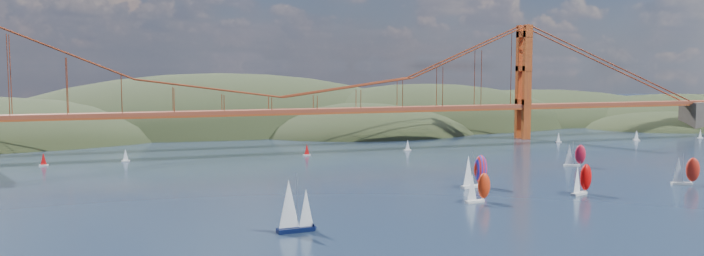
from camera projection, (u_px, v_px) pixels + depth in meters
name	position (u px, v px, depth m)	size (l,w,h in m)	color
headlands	(318.00, 147.00, 403.91)	(725.00, 225.00, 96.00)	black
bridge	(277.00, 73.00, 292.18)	(552.00, 12.00, 55.00)	#964026
sloop_navy	(294.00, 206.00, 145.50)	(8.33, 4.96, 12.66)	black
racer_0	(478.00, 187.00, 177.55)	(7.60, 3.71, 8.56)	white
racer_1	(581.00, 179.00, 188.26)	(8.41, 5.52, 9.40)	silver
racer_2	(685.00, 170.00, 204.15)	(8.24, 5.72, 9.23)	silver
racer_3	(575.00, 155.00, 241.49)	(7.76, 4.97, 8.68)	white
racer_rwb	(474.00, 170.00, 199.29)	(9.48, 5.24, 10.62)	white
distant_boat_2	(43.00, 159.00, 242.55)	(3.00, 2.00, 4.70)	silver
distant_boat_3	(126.00, 155.00, 253.58)	(3.00, 2.00, 4.70)	silver
distant_boat_4	(559.00, 137.00, 316.93)	(3.00, 2.00, 4.70)	silver
distant_boat_5	(637.00, 136.00, 322.89)	(3.00, 2.00, 4.70)	silver
distant_boat_6	(636.00, 135.00, 327.82)	(3.00, 2.00, 4.70)	silver
distant_boat_7	(700.00, 134.00, 334.81)	(3.00, 2.00, 4.70)	silver
distant_boat_8	(408.00, 145.00, 285.99)	(3.00, 2.00, 4.70)	silver
distant_boat_9	(307.00, 150.00, 270.48)	(3.00, 2.00, 4.70)	silver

